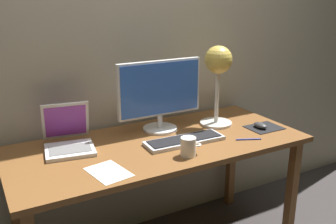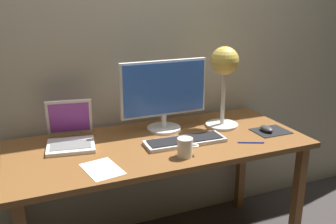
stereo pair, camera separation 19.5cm
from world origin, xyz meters
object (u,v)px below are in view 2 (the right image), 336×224
(monitor, at_px, (164,93))
(laptop, at_px, (70,132))
(desk_lamp, at_px, (224,69))
(pen, at_px, (251,142))
(mouse, at_px, (267,129))
(coffee_mug, at_px, (185,147))
(keyboard_main, at_px, (185,141))

(monitor, relative_size, laptop, 1.63)
(desk_lamp, bearing_deg, pen, -89.26)
(desk_lamp, bearing_deg, monitor, 167.49)
(laptop, xyz_separation_m, mouse, (1.07, -0.27, -0.04))
(mouse, distance_m, pen, 0.21)
(pen, bearing_deg, coffee_mug, -177.39)
(desk_lamp, bearing_deg, coffee_mug, -141.31)
(keyboard_main, distance_m, pen, 0.35)
(coffee_mug, bearing_deg, monitor, 83.00)
(monitor, bearing_deg, pen, -46.94)
(monitor, bearing_deg, mouse, -26.58)
(pen, bearing_deg, monitor, 133.06)
(monitor, distance_m, coffee_mug, 0.44)
(laptop, relative_size, coffee_mug, 2.83)
(keyboard_main, bearing_deg, pen, -22.97)
(monitor, height_order, laptop, monitor)
(coffee_mug, bearing_deg, keyboard_main, 65.02)
(desk_lamp, distance_m, mouse, 0.42)
(keyboard_main, height_order, mouse, mouse)
(mouse, bearing_deg, desk_lamp, 134.49)
(desk_lamp, relative_size, coffee_mug, 4.29)
(desk_lamp, bearing_deg, laptop, 175.00)
(keyboard_main, height_order, desk_lamp, desk_lamp)
(monitor, distance_m, pen, 0.56)
(desk_lamp, xyz_separation_m, mouse, (0.19, -0.19, -0.33))
(desk_lamp, xyz_separation_m, pen, (0.00, -0.30, -0.34))
(laptop, bearing_deg, keyboard_main, -22.81)
(mouse, xyz_separation_m, pen, (-0.18, -0.11, -0.02))
(monitor, distance_m, keyboard_main, 0.32)
(keyboard_main, bearing_deg, coffee_mug, -114.98)
(monitor, relative_size, coffee_mug, 4.61)
(desk_lamp, relative_size, pen, 3.44)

